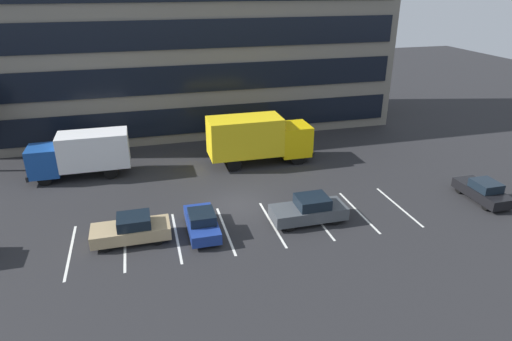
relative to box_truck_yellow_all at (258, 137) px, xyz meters
name	(u,v)px	position (x,y,z in m)	size (l,w,h in m)	color
ground_plane	(238,205)	(-3.06, -6.54, -2.10)	(120.00, 120.00, 0.00)	#262628
office_building	(194,50)	(-3.06, 11.41, 5.10)	(35.89, 10.51, 14.40)	slate
lot_markings	(249,227)	(-3.06, -9.35, -2.10)	(19.74, 5.40, 0.01)	silver
box_truck_yellow_all	(258,137)	(0.00, 0.00, 0.00)	(8.05, 2.67, 3.73)	yellow
box_truck_blue	(81,153)	(-12.89, 0.79, -0.27)	(7.01, 2.32, 3.25)	#194799
sedan_navy	(202,222)	(-5.80, -9.26, -1.45)	(1.62, 3.87, 1.39)	navy
sedan_charcoal	(309,210)	(0.54, -9.60, -1.35)	(4.43, 1.86, 1.59)	#474C51
sedan_tan	(132,229)	(-9.63, -9.10, -1.39)	(4.23, 1.77, 1.51)	tan
sedan_black	(483,191)	(12.42, -9.98, -1.44)	(1.64, 3.91, 1.40)	black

